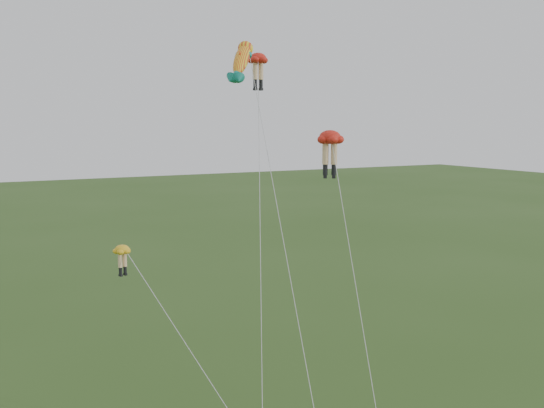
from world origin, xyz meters
name	(u,v)px	position (x,y,z in m)	size (l,w,h in m)	color
legs_kite_red_high	(258,67)	(4.06, 12.54, 18.54)	(6.87, 13.22, 19.44)	red
legs_kite_red_mid	(331,145)	(3.93, 4.17, 13.99)	(2.67, 8.24, 14.76)	red
legs_kite_yellow	(132,266)	(-6.08, 5.25, 8.65)	(4.95, 8.54, 9.58)	yellow
fish_kite	(242,61)	(1.36, 9.07, 18.49)	(2.62, 12.24, 19.90)	yellow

